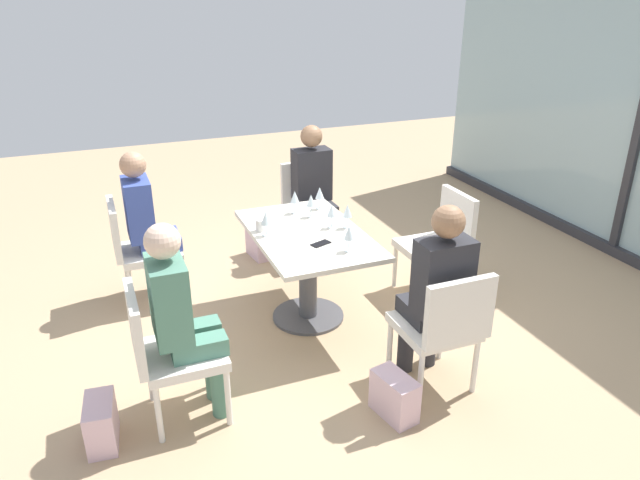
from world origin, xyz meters
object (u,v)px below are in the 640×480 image
(wine_glass_4, at_px, (347,211))
(chair_far_right, at_px, (443,324))
(person_front_right, at_px, (182,313))
(dining_table_main, at_px, (308,256))
(cell_phone_on_table, at_px, (321,244))
(handbag_0, at_px, (394,396))
(handbag_1, at_px, (101,423))
(chair_front_left, at_px, (137,245))
(chair_front_right, at_px, (166,347))
(wine_glass_6, at_px, (311,201))
(wine_glass_1, at_px, (266,219))
(wine_glass_2, at_px, (295,197))
(wine_glass_0, at_px, (349,233))
(person_front_left, at_px, (148,220))
(person_far_right, at_px, (437,287))
(chair_far_left, at_px, (310,204))
(chair_near_window, at_px, (440,238))
(wine_glass_5, at_px, (332,211))
(handbag_2, at_px, (259,243))
(wine_glass_3, at_px, (320,193))
(person_far_left, at_px, (314,187))

(wine_glass_4, bearing_deg, chair_far_right, 7.64)
(person_front_right, bearing_deg, dining_table_main, 126.09)
(chair_far_right, bearing_deg, cell_phone_on_table, -153.91)
(handbag_0, distance_m, handbag_1, 1.71)
(chair_front_left, bearing_deg, wine_glass_4, 61.50)
(chair_front_right, xyz_separation_m, wine_glass_6, (-1.06, 1.31, 0.37))
(wine_glass_1, relative_size, cell_phone_on_table, 1.28)
(person_front_right, height_order, wine_glass_2, person_front_right)
(wine_glass_1, relative_size, handbag_0, 0.62)
(wine_glass_0, bearing_deg, chair_far_right, 23.04)
(person_front_right, xyz_separation_m, cell_phone_on_table, (-0.54, 1.07, 0.03))
(wine_glass_1, relative_size, handbag_1, 0.62)
(wine_glass_0, distance_m, wine_glass_1, 0.65)
(chair_front_left, relative_size, person_front_left, 0.69)
(chair_front_left, xyz_separation_m, wine_glass_4, (0.81, 1.48, 0.37))
(person_far_right, height_order, person_front_right, same)
(chair_far_left, bearing_deg, chair_near_window, 31.64)
(chair_front_left, xyz_separation_m, handbag_1, (1.64, -0.41, -0.36))
(chair_far_left, relative_size, wine_glass_1, 4.70)
(wine_glass_1, height_order, cell_phone_on_table, wine_glass_1)
(chair_front_left, relative_size, handbag_1, 2.90)
(wine_glass_2, xyz_separation_m, cell_phone_on_table, (0.65, -0.04, -0.13))
(chair_far_right, xyz_separation_m, wine_glass_5, (-1.18, -0.26, 0.37))
(chair_front_right, xyz_separation_m, handbag_1, (0.08, -0.41, -0.36))
(chair_far_left, height_order, person_far_right, person_far_right)
(person_far_right, distance_m, person_front_right, 1.55)
(wine_glass_5, relative_size, handbag_0, 0.62)
(handbag_2, bearing_deg, wine_glass_1, -20.75)
(wine_glass_1, distance_m, wine_glass_6, 0.50)
(dining_table_main, distance_m, chair_far_right, 1.25)
(chair_near_window, distance_m, person_front_left, 2.38)
(handbag_2, bearing_deg, wine_glass_3, 12.83)
(person_front_right, distance_m, handbag_2, 2.32)
(person_front_right, height_order, handbag_0, person_front_right)
(person_front_left, bearing_deg, wine_glass_5, 59.12)
(wine_glass_6, bearing_deg, person_far_left, 157.09)
(wine_glass_3, xyz_separation_m, handbag_1, (1.29, -1.85, -0.72))
(chair_front_left, bearing_deg, cell_phone_on_table, 49.41)
(chair_far_right, height_order, person_front_left, person_front_left)
(wine_glass_0, height_order, handbag_0, wine_glass_0)
(wine_glass_1, bearing_deg, chair_front_left, -129.58)
(person_front_left, relative_size, wine_glass_5, 6.81)
(chair_front_left, relative_size, wine_glass_4, 4.70)
(wine_glass_3, xyz_separation_m, handbag_0, (1.70, -0.19, -0.72))
(wine_glass_3, distance_m, wine_glass_5, 0.41)
(wine_glass_0, distance_m, handbag_1, 1.93)
(handbag_1, bearing_deg, wine_glass_0, 110.23)
(chair_front_right, height_order, person_far_left, person_far_left)
(chair_front_left, relative_size, wine_glass_3, 4.70)
(chair_far_right, height_order, person_front_right, person_front_right)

